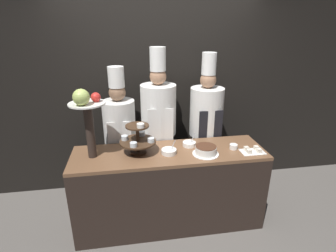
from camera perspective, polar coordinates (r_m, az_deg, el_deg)
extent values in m
plane|color=#5B5651|center=(3.03, 1.27, -23.42)|extent=(14.00, 14.00, 0.00)
cube|color=black|center=(3.43, -2.13, 8.83)|extent=(10.00, 0.06, 2.80)
cube|color=black|center=(2.98, 0.31, -13.59)|extent=(2.02, 0.59, 0.86)
cube|color=brown|center=(2.75, 0.33, -5.94)|extent=(2.02, 0.59, 0.03)
cylinder|color=#3D2819|center=(2.74, -6.47, -5.60)|extent=(0.17, 0.17, 0.02)
cylinder|color=#3D2819|center=(2.68, -6.60, -2.86)|extent=(0.04, 0.04, 0.30)
cylinder|color=#3D2819|center=(2.69, -6.57, -3.39)|extent=(0.37, 0.37, 0.02)
cylinder|color=#3D2819|center=(2.63, -6.73, 0.01)|extent=(0.24, 0.24, 0.02)
cylinder|color=silver|center=(2.56, -7.53, -4.03)|extent=(0.07, 0.07, 0.04)
cylinder|color=red|center=(2.56, -7.53, -4.17)|extent=(0.06, 0.06, 0.03)
cylinder|color=silver|center=(2.65, -3.71, -3.05)|extent=(0.07, 0.07, 0.04)
cylinder|color=beige|center=(2.65, -3.71, -3.18)|extent=(0.06, 0.06, 0.03)
cylinder|color=silver|center=(2.80, -5.75, -1.67)|extent=(0.07, 0.07, 0.04)
cylinder|color=gold|center=(2.81, -5.75, -1.80)|extent=(0.06, 0.06, 0.03)
cylinder|color=silver|center=(2.73, -9.41, -2.55)|extent=(0.07, 0.07, 0.04)
cylinder|color=green|center=(2.73, -9.40, -2.68)|extent=(0.06, 0.06, 0.03)
cylinder|color=white|center=(2.56, -5.99, 0.11)|extent=(0.07, 0.07, 0.04)
cylinder|color=#2D231E|center=(2.65, -16.60, -1.13)|extent=(0.08, 0.08, 0.55)
cylinder|color=white|center=(2.56, -17.25, 4.69)|extent=(0.34, 0.34, 0.01)
sphere|color=red|center=(2.55, -15.46, 6.07)|extent=(0.09, 0.09, 0.09)
sphere|color=#84B742|center=(2.62, -18.36, 5.98)|extent=(0.08, 0.08, 0.08)
sphere|color=#ADC160|center=(2.47, -18.39, 5.96)|extent=(0.15, 0.15, 0.15)
cylinder|color=white|center=(2.72, 8.18, -6.01)|extent=(0.27, 0.27, 0.01)
cylinder|color=white|center=(2.70, 8.23, -5.21)|extent=(0.22, 0.22, 0.08)
cylinder|color=#472819|center=(2.69, 8.27, -4.42)|extent=(0.21, 0.21, 0.01)
cylinder|color=white|center=(2.88, 14.07, -4.38)|extent=(0.08, 0.08, 0.05)
cube|color=white|center=(2.88, 17.89, -5.36)|extent=(0.24, 0.16, 0.01)
cube|color=silver|center=(2.82, 17.23, -5.30)|extent=(0.04, 0.04, 0.04)
cube|color=silver|center=(2.86, 19.21, -5.08)|extent=(0.04, 0.04, 0.04)
cube|color=silver|center=(2.87, 16.69, -4.75)|extent=(0.04, 0.04, 0.04)
cube|color=silver|center=(2.92, 18.64, -4.55)|extent=(0.04, 0.04, 0.04)
cylinder|color=white|center=(2.70, 0.21, -5.55)|extent=(0.16, 0.16, 0.05)
cylinder|color=#BCBCC1|center=(2.67, 1.12, -4.16)|extent=(0.05, 0.01, 0.11)
cylinder|color=white|center=(2.87, 4.64, -3.91)|extent=(0.14, 0.14, 0.05)
cylinder|color=#BCBCC1|center=(2.86, 5.44, -2.61)|extent=(0.05, 0.01, 0.11)
cube|color=#38332D|center=(3.41, -9.82, -9.58)|extent=(0.28, 0.16, 0.81)
cylinder|color=silver|center=(3.12, -10.57, 0.92)|extent=(0.38, 0.38, 0.51)
cube|color=white|center=(3.00, -10.49, -2.07)|extent=(0.26, 0.01, 0.33)
sphere|color=#846047|center=(3.02, -11.01, 7.14)|extent=(0.19, 0.19, 0.19)
cylinder|color=white|center=(2.99, -11.24, 10.42)|extent=(0.18, 0.18, 0.23)
cube|color=#28282D|center=(3.40, -1.93, -8.51)|extent=(0.31, 0.17, 0.89)
cylinder|color=white|center=(3.10, -2.10, 3.56)|extent=(0.41, 0.41, 0.60)
cube|color=white|center=(2.96, -1.60, 0.22)|extent=(0.29, 0.01, 0.38)
sphere|color=#A37556|center=(3.01, -2.20, 10.72)|extent=(0.19, 0.19, 0.19)
cylinder|color=white|center=(2.98, -2.25, 14.37)|extent=(0.18, 0.18, 0.26)
cube|color=black|center=(3.52, 7.74, -8.05)|extent=(0.30, 0.17, 0.84)
cylinder|color=white|center=(3.24, 8.36, 3.10)|extent=(0.40, 0.40, 0.59)
cube|color=black|center=(3.11, 9.26, -0.05)|extent=(0.28, 0.01, 0.38)
sphere|color=#A37556|center=(3.14, 8.73, 9.88)|extent=(0.19, 0.19, 0.19)
cylinder|color=white|center=(3.11, 8.93, 13.27)|extent=(0.17, 0.17, 0.25)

